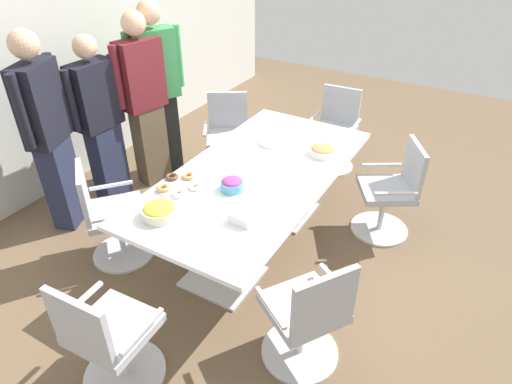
# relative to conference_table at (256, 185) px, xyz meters

# --- Properties ---
(ground_plane) EXTENTS (10.00, 10.00, 0.01)m
(ground_plane) POSITION_rel_conference_table_xyz_m (0.00, 0.00, -0.63)
(ground_plane) COLOR brown
(back_wall) EXTENTS (8.00, 0.10, 2.80)m
(back_wall) POSITION_rel_conference_table_xyz_m (0.00, 2.40, 0.77)
(back_wall) COLOR silver
(back_wall) RESTS_ON ground
(conference_table) EXTENTS (2.40, 1.20, 0.75)m
(conference_table) POSITION_rel_conference_table_xyz_m (0.00, 0.00, 0.00)
(conference_table) COLOR white
(conference_table) RESTS_ON ground
(office_chair_0) EXTENTS (0.57, 0.57, 0.91)m
(office_chair_0) POSITION_rel_conference_table_xyz_m (1.70, -0.05, -0.22)
(office_chair_0) COLOR silver
(office_chair_0) RESTS_ON ground
(office_chair_1) EXTENTS (0.75, 0.75, 0.91)m
(office_chair_1) POSITION_rel_conference_table_xyz_m (0.95, 0.91, -0.22)
(office_chair_1) COLOR silver
(office_chair_1) RESTS_ON ground
(office_chair_2) EXTENTS (0.76, 0.76, 0.91)m
(office_chair_2) POSITION_rel_conference_table_xyz_m (-0.79, 0.97, -0.22)
(office_chair_2) COLOR silver
(office_chair_2) RESTS_ON ground
(office_chair_3) EXTENTS (0.57, 0.57, 0.91)m
(office_chair_3) POSITION_rel_conference_table_xyz_m (-1.70, 0.05, -0.22)
(office_chair_3) COLOR silver
(office_chair_3) RESTS_ON ground
(office_chair_4) EXTENTS (0.75, 0.75, 0.91)m
(office_chair_4) POSITION_rel_conference_table_xyz_m (-0.93, -0.92, -0.22)
(office_chair_4) COLOR silver
(office_chair_4) RESTS_ON ground
(office_chair_5) EXTENTS (0.74, 0.74, 0.91)m
(office_chair_5) POSITION_rel_conference_table_xyz_m (0.77, -0.98, -0.22)
(office_chair_5) COLOR silver
(office_chair_5) RESTS_ON ground
(person_standing_0) EXTENTS (0.59, 0.37, 1.84)m
(person_standing_0) POSITION_rel_conference_table_xyz_m (-0.63, 1.74, 0.34)
(person_standing_0) COLOR #232842
(person_standing_0) RESTS_ON ground
(person_standing_1) EXTENTS (0.61, 0.24, 1.68)m
(person_standing_1) POSITION_rel_conference_table_xyz_m (-0.08, 1.71, 0.25)
(person_standing_1) COLOR #232842
(person_standing_1) RESTS_ON ground
(person_standing_2) EXTENTS (0.61, 0.30, 1.82)m
(person_standing_2) POSITION_rel_conference_table_xyz_m (0.39, 1.55, 0.33)
(person_standing_2) COLOR brown
(person_standing_2) RESTS_ON ground
(person_standing_3) EXTENTS (0.58, 0.39, 1.87)m
(person_standing_3) POSITION_rel_conference_table_xyz_m (0.63, 1.57, 0.36)
(person_standing_3) COLOR black
(person_standing_3) RESTS_ON ground
(snack_bowl_candy_mix) EXTENTS (0.18, 0.18, 0.11)m
(snack_bowl_candy_mix) POSITION_rel_conference_table_xyz_m (-0.33, 0.03, 0.18)
(snack_bowl_candy_mix) COLOR #4C9EC6
(snack_bowl_candy_mix) RESTS_ON conference_table
(snack_bowl_chips_yellow) EXTENTS (0.26, 0.26, 0.11)m
(snack_bowl_chips_yellow) POSITION_rel_conference_table_xyz_m (-0.89, 0.28, 0.18)
(snack_bowl_chips_yellow) COLOR beige
(snack_bowl_chips_yellow) RESTS_ON conference_table
(snack_bowl_cookies) EXTENTS (0.23, 0.23, 0.09)m
(snack_bowl_cookies) POSITION_rel_conference_table_xyz_m (0.56, -0.36, 0.17)
(snack_bowl_cookies) COLOR white
(snack_bowl_cookies) RESTS_ON conference_table
(donut_platter) EXTENTS (0.37, 0.36, 0.04)m
(donut_platter) POSITION_rel_conference_table_xyz_m (-0.50, 0.41, 0.14)
(donut_platter) COLOR white
(donut_platter) RESTS_ON conference_table
(plate_stack) EXTENTS (0.22, 0.22, 0.03)m
(plate_stack) POSITION_rel_conference_table_xyz_m (0.51, 0.14, 0.14)
(plate_stack) COLOR white
(plate_stack) RESTS_ON conference_table
(napkin_pile) EXTENTS (0.17, 0.17, 0.08)m
(napkin_pile) POSITION_rel_conference_table_xyz_m (-0.62, -0.27, 0.16)
(napkin_pile) COLOR white
(napkin_pile) RESTS_ON conference_table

